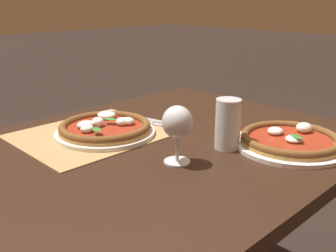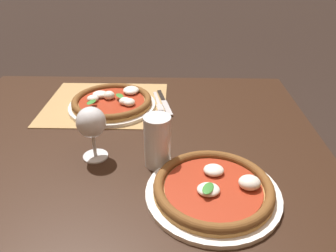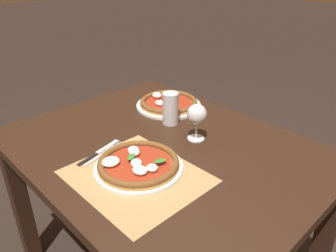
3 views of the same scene
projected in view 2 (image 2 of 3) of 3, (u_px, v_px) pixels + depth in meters
The scene contains 8 objects.
dining_table at pixel (126, 159), 1.09m from camera, with size 1.23×0.96×0.74m.
paper_placemat at pixel (106, 103), 1.22m from camera, with size 0.44×0.38×0.00m, color #A88451.
pizza_near at pixel (112, 102), 1.18m from camera, with size 0.31×0.31×0.05m.
pizza_far at pixel (214, 189), 0.78m from camera, with size 0.32×0.32×0.05m.
wine_glass at pixel (91, 124), 0.87m from camera, with size 0.08×0.08×0.16m.
pint_glass at pixel (158, 142), 0.86m from camera, with size 0.07×0.07×0.15m.
fork at pixel (159, 103), 1.21m from camera, with size 0.06×0.20×0.00m.
knife at pixel (164, 102), 1.22m from camera, with size 0.07×0.21×0.01m.
Camera 2 is at (-0.16, 0.89, 1.28)m, focal length 35.00 mm.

